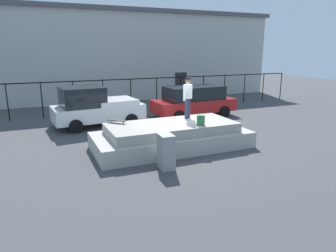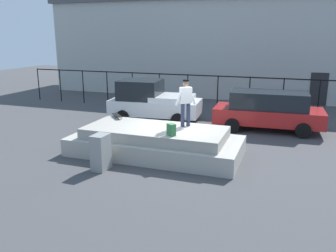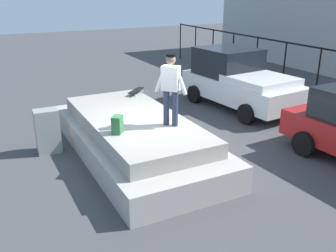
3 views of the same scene
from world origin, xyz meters
name	(u,v)px [view 1 (image 1 of 3)]	position (x,y,z in m)	size (l,w,h in m)	color
ground_plane	(182,143)	(0.00, 0.00, 0.00)	(60.00, 60.00, 0.00)	#424244
concrete_ledge	(172,136)	(-0.65, -0.37, 0.45)	(6.10, 2.72, 0.99)	#ADA89E
skateboarder	(188,95)	(0.31, 0.18, 1.96)	(0.68, 0.59, 1.68)	#2D334C
skateboard	(116,120)	(-2.62, 0.53, 1.09)	(0.70, 0.72, 0.12)	black
backpack	(201,120)	(0.22, -1.11, 1.19)	(0.28, 0.20, 0.40)	#33723F
car_white_pickup_near	(95,107)	(-2.74, 4.50, 0.98)	(4.62, 2.55, 2.01)	white
car_red_hatchback_mid	(194,101)	(2.91, 4.46, 0.93)	(4.84, 2.33, 1.75)	#B21E1E
utility_box	(166,152)	(-1.73, -2.33, 0.58)	(0.44, 0.60, 1.16)	gray
fence_row	(131,90)	(0.00, 7.30, 1.37)	(24.06, 0.06, 2.06)	black
warehouse_building	(102,54)	(0.00, 15.24, 3.38)	(27.38, 8.26, 6.73)	#B2B2AD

